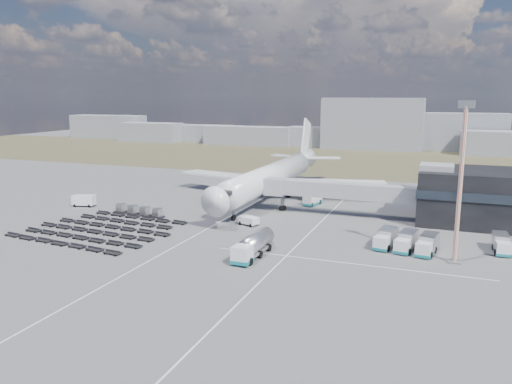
% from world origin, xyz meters
% --- Properties ---
extents(ground, '(420.00, 420.00, 0.00)m').
position_xyz_m(ground, '(0.00, 0.00, 0.00)').
color(ground, '#565659').
rests_on(ground, ground).
extents(grass_strip, '(420.00, 90.00, 0.01)m').
position_xyz_m(grass_strip, '(0.00, 110.00, 0.01)').
color(grass_strip, brown).
rests_on(grass_strip, ground).
extents(lane_markings, '(47.12, 110.00, 0.01)m').
position_xyz_m(lane_markings, '(9.77, 3.00, 0.01)').
color(lane_markings, silver).
rests_on(lane_markings, ground).
extents(terminal, '(30.40, 16.40, 11.00)m').
position_xyz_m(terminal, '(47.77, 23.96, 5.25)').
color(terminal, black).
rests_on(terminal, ground).
extents(jet_bridge, '(30.30, 3.80, 7.05)m').
position_xyz_m(jet_bridge, '(15.90, 20.42, 5.05)').
color(jet_bridge, '#939399').
rests_on(jet_bridge, ground).
extents(airliner, '(51.59, 64.53, 17.62)m').
position_xyz_m(airliner, '(0.00, 32.38, 5.29)').
color(airliner, white).
rests_on(airliner, ground).
extents(skyline, '(309.25, 25.31, 24.42)m').
position_xyz_m(skyline, '(11.58, 150.84, 8.42)').
color(skyline, gray).
rests_on(skyline, ground).
extents(fuel_tanker, '(3.07, 10.62, 3.40)m').
position_xyz_m(fuel_tanker, '(11.47, -10.08, 1.70)').
color(fuel_tanker, white).
rests_on(fuel_tanker, ground).
extents(pushback_tug, '(4.11, 3.15, 1.60)m').
position_xyz_m(pushback_tug, '(4.00, 6.85, 0.80)').
color(pushback_tug, white).
rests_on(pushback_tug, ground).
extents(utility_van, '(5.09, 3.24, 2.48)m').
position_xyz_m(utility_van, '(-35.34, 8.94, 1.24)').
color(utility_van, white).
rests_on(utility_van, ground).
extents(catering_truck, '(3.36, 5.81, 2.50)m').
position_xyz_m(catering_truck, '(10.67, 28.15, 1.28)').
color(catering_truck, white).
rests_on(catering_truck, ground).
extents(service_trucks_near, '(9.70, 8.01, 2.63)m').
position_xyz_m(service_trucks_near, '(32.53, 1.33, 1.43)').
color(service_trucks_near, white).
rests_on(service_trucks_near, ground).
extents(service_trucks_far, '(5.45, 6.42, 2.49)m').
position_xyz_m(service_trucks_far, '(47.79, 5.58, 1.35)').
color(service_trucks_far, white).
rests_on(service_trucks_far, ground).
extents(uld_row, '(12.10, 3.03, 1.66)m').
position_xyz_m(uld_row, '(-19.49, 6.24, 0.99)').
color(uld_row, black).
rests_on(uld_row, ground).
extents(baggage_dollies, '(26.84, 22.75, 0.66)m').
position_xyz_m(baggage_dollies, '(-19.06, -6.23, 0.33)').
color(baggage_dollies, black).
rests_on(baggage_dollies, ground).
extents(floodlight_mast, '(2.20, 1.78, 23.04)m').
position_xyz_m(floodlight_mast, '(39.53, -2.24, 11.55)').
color(floodlight_mast, '#C1451F').
rests_on(floodlight_mast, ground).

